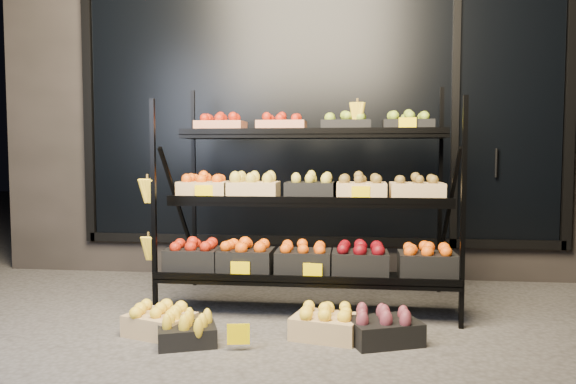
# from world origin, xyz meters

# --- Properties ---
(ground) EXTENTS (24.00, 24.00, 0.00)m
(ground) POSITION_xyz_m (0.00, 0.00, 0.00)
(ground) COLOR #514F4C
(ground) RESTS_ON ground
(building) EXTENTS (6.00, 2.08, 3.50)m
(building) POSITION_xyz_m (0.00, 2.59, 1.75)
(building) COLOR #2D2826
(building) RESTS_ON ground
(display_rack) EXTENTS (2.18, 1.02, 1.66)m
(display_rack) POSITION_xyz_m (-0.02, 0.60, 0.79)
(display_rack) COLOR black
(display_rack) RESTS_ON ground
(tag_floor_a) EXTENTS (0.13, 0.01, 0.12)m
(tag_floor_a) POSITION_xyz_m (-0.32, -0.40, 0.06)
(tag_floor_a) COLOR #F6D100
(tag_floor_a) RESTS_ON ground
(floor_crate_left) EXTENTS (0.46, 0.40, 0.20)m
(floor_crate_left) POSITION_xyz_m (-0.87, -0.17, 0.09)
(floor_crate_left) COLOR tan
(floor_crate_left) RESTS_ON ground
(floor_crate_midleft) EXTENTS (0.40, 0.35, 0.18)m
(floor_crate_midleft) POSITION_xyz_m (-0.65, -0.33, 0.08)
(floor_crate_midleft) COLOR black
(floor_crate_midleft) RESTS_ON ground
(floor_crate_midright) EXTENTS (0.46, 0.38, 0.20)m
(floor_crate_midright) POSITION_xyz_m (0.17, -0.10, 0.09)
(floor_crate_midright) COLOR tan
(floor_crate_midright) RESTS_ON ground
(floor_crate_right) EXTENTS (0.49, 0.42, 0.20)m
(floor_crate_right) POSITION_xyz_m (0.51, -0.16, 0.10)
(floor_crate_right) COLOR black
(floor_crate_right) RESTS_ON ground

